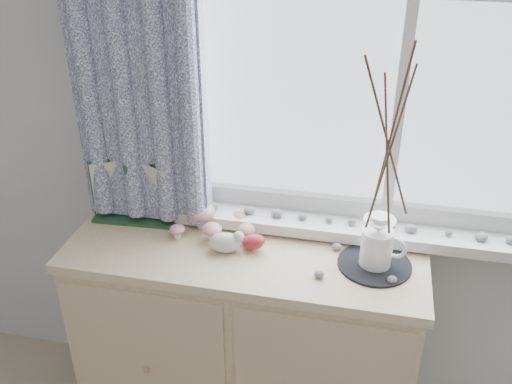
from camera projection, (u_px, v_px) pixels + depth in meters
sideboard at (245, 344)px, 2.10m from camera, size 1.20×0.45×0.85m
botanical_book at (131, 193)px, 1.97m from camera, size 0.36×0.15×0.25m
toadstool_cluster at (201, 218)px, 1.96m from camera, size 0.18×0.16×0.09m
wooden_eggs at (246, 230)px, 1.94m from camera, size 0.14×0.18×0.08m
songbird_figurine at (225, 242)px, 1.86m from camera, size 0.15×0.09×0.08m
crocheted_doily at (374, 264)px, 1.81m from camera, size 0.23×0.23×0.01m
twig_pitcher at (390, 141)px, 1.60m from camera, size 0.33×0.33×0.76m
sideboard_pebbles at (336, 258)px, 1.83m from camera, size 0.33×0.23×0.02m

